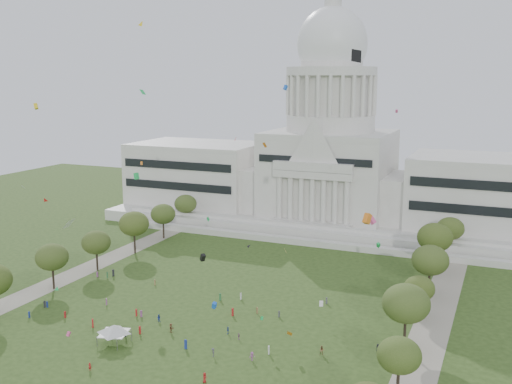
{
  "coord_description": "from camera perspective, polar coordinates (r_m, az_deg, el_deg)",
  "views": [
    {
      "loc": [
        60.8,
        -97.55,
        53.75
      ],
      "look_at": [
        0.0,
        45.0,
        24.0
      ],
      "focal_mm": 42.0,
      "sensor_mm": 36.0,
      "label": 1
    }
  ],
  "objects": [
    {
      "name": "person_10",
      "position": [
        128.23,
        -1.64,
        -13.57
      ],
      "size": [
        0.65,
        0.92,
        1.41
      ],
      "primitive_type": "imported",
      "rotation": [
        0.0,
        0.0,
        1.83
      ],
      "color": "#994C8C",
      "rests_on": "ground"
    },
    {
      "name": "row_tree_r_3",
      "position": [
        141.0,
        15.28,
        -8.86
      ],
      "size": [
        7.01,
        7.01,
        9.98
      ],
      "color": "black",
      "rests_on": "ground"
    },
    {
      "name": "distant_crowd",
      "position": [
        144.06,
        -9.55,
        -10.83
      ],
      "size": [
        63.82,
        35.13,
        1.95
      ],
      "color": "#26262B",
      "rests_on": "ground"
    },
    {
      "name": "person_0",
      "position": [
        125.48,
        11.52,
        -14.33
      ],
      "size": [
        0.93,
        0.89,
        1.6
      ],
      "primitive_type": "imported",
      "rotation": [
        0.0,
        0.0,
        5.59
      ],
      "color": "#26262B",
      "rests_on": "ground"
    },
    {
      "name": "row_tree_l_4",
      "position": [
        188.31,
        -11.55,
        -2.98
      ],
      "size": [
        9.29,
        9.29,
        13.21
      ],
      "color": "black",
      "rests_on": "ground"
    },
    {
      "name": "person_7",
      "position": [
        120.1,
        -15.54,
        -15.72
      ],
      "size": [
        0.69,
        0.59,
        1.61
      ],
      "primitive_type": "imported",
      "rotation": [
        0.0,
        0.0,
        3.45
      ],
      "color": "#B21E1E",
      "rests_on": "ground"
    },
    {
      "name": "row_tree_r_6",
      "position": [
        191.69,
        18.02,
        -3.33
      ],
      "size": [
        8.42,
        8.42,
        11.97
      ],
      "color": "black",
      "rests_on": "ground"
    },
    {
      "name": "person_9",
      "position": [
        119.56,
        -0.38,
        -15.38
      ],
      "size": [
        1.25,
        1.2,
        1.77
      ],
      "primitive_type": "imported",
      "rotation": [
        0.0,
        0.0,
        0.72
      ],
      "color": "#994C8C",
      "rests_on": "ground"
    },
    {
      "name": "row_tree_r_2",
      "position": [
        124.27,
        14.11,
        -10.26
      ],
      "size": [
        9.55,
        9.55,
        13.58
      ],
      "color": "black",
      "rests_on": "ground"
    },
    {
      "name": "row_tree_l_5",
      "position": [
        204.22,
        -8.85,
        -2.09
      ],
      "size": [
        8.33,
        8.33,
        11.85
      ],
      "color": "black",
      "rests_on": "ground"
    },
    {
      "name": "person_4",
      "position": [
        130.81,
        -2.69,
        -13.02
      ],
      "size": [
        0.86,
        1.07,
        1.61
      ],
      "primitive_type": "imported",
      "rotation": [
        0.0,
        0.0,
        5.15
      ],
      "color": "navy",
      "rests_on": "ground"
    },
    {
      "name": "row_tree_l_2",
      "position": [
        162.61,
        -18.86,
        -5.89
      ],
      "size": [
        8.42,
        8.42,
        11.97
      ],
      "color": "black",
      "rests_on": "ground"
    },
    {
      "name": "row_tree_r_5",
      "position": [
        174.24,
        16.68,
        -4.17
      ],
      "size": [
        9.82,
        9.82,
        13.96
      ],
      "color": "black",
      "rests_on": "ground"
    },
    {
      "name": "row_tree_l_6",
      "position": [
        220.26,
        -6.73,
        -1.13
      ],
      "size": [
        8.19,
        8.19,
        11.64
      ],
      "color": "black",
      "rests_on": "ground"
    },
    {
      "name": "ground",
      "position": [
        126.89,
        -8.26,
        -14.31
      ],
      "size": [
        400.0,
        400.0,
        0.0
      ],
      "primitive_type": "plane",
      "color": "#2C4417",
      "rests_on": "ground"
    },
    {
      "name": "row_tree_r_1",
      "position": [
        107.31,
        13.48,
        -14.89
      ],
      "size": [
        7.58,
        7.58,
        10.78
      ],
      "color": "black",
      "rests_on": "ground"
    },
    {
      "name": "row_tree_r_4",
      "position": [
        154.98,
        16.27,
        -6.25
      ],
      "size": [
        9.19,
        9.19,
        13.06
      ],
      "color": "black",
      "rests_on": "ground"
    },
    {
      "name": "kite_swarm",
      "position": [
        124.48,
        -6.05,
        -1.45
      ],
      "size": [
        86.65,
        105.25,
        62.05
      ],
      "color": "#E54C8C",
      "rests_on": "ground"
    },
    {
      "name": "person_2",
      "position": [
        122.31,
        6.29,
        -14.77
      ],
      "size": [
        1.05,
        0.77,
        1.95
      ],
      "primitive_type": "imported",
      "rotation": [
        0.0,
        0.0,
        0.21
      ],
      "color": "olive",
      "rests_on": "ground"
    },
    {
      "name": "path_left",
      "position": [
        176.05,
        -16.65,
        -7.38
      ],
      "size": [
        8.0,
        160.0,
        0.04
      ],
      "primitive_type": "cube",
      "color": "gray",
      "rests_on": "ground"
    },
    {
      "name": "row_tree_l_3",
      "position": [
        174.24,
        -14.98,
        -4.66
      ],
      "size": [
        8.12,
        8.12,
        11.55
      ],
      "color": "black",
      "rests_on": "ground"
    },
    {
      "name": "person_6",
      "position": [
        112.42,
        -4.92,
        -17.2
      ],
      "size": [
        0.61,
        0.93,
        1.88
      ],
      "primitive_type": "imported",
      "rotation": [
        0.0,
        0.0,
        1.56
      ],
      "color": "#B21E1E",
      "rests_on": "ground"
    },
    {
      "name": "path_right",
      "position": [
        139.0,
        16.37,
        -12.34
      ],
      "size": [
        8.0,
        160.0,
        0.04
      ],
      "primitive_type": "cube",
      "color": "gray",
      "rests_on": "ground"
    },
    {
      "name": "person_8",
      "position": [
        138.29,
        -9.24,
        -11.77
      ],
      "size": [
        0.92,
        0.66,
        1.73
      ],
      "primitive_type": "imported",
      "rotation": [
        0.0,
        0.0,
        3.32
      ],
      "color": "navy",
      "rests_on": "ground"
    },
    {
      "name": "capitol",
      "position": [
        221.96,
        6.97,
        2.64
      ],
      "size": [
        160.0,
        64.5,
        91.3
      ],
      "color": "beige",
      "rests_on": "ground"
    },
    {
      "name": "person_3",
      "position": [
        121.38,
        -4.12,
        -14.99
      ],
      "size": [
        1.17,
        1.23,
        1.74
      ],
      "primitive_type": "imported",
      "rotation": [
        0.0,
        0.0,
        5.42
      ],
      "color": "#4C4C51",
      "rests_on": "ground"
    },
    {
      "name": "event_tent",
      "position": [
        128.73,
        -13.38,
        -12.56
      ],
      "size": [
        9.16,
        9.16,
        4.14
      ],
      "color": "#4C4C4C",
      "rests_on": "ground"
    },
    {
      "name": "person_5",
      "position": [
        132.57,
        -8.1,
        -12.69
      ],
      "size": [
        1.99,
        1.66,
        2.03
      ],
      "primitive_type": "imported",
      "rotation": [
        0.0,
        0.0,
        2.56
      ],
      "color": "olive",
      "rests_on": "ground"
    }
  ]
}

